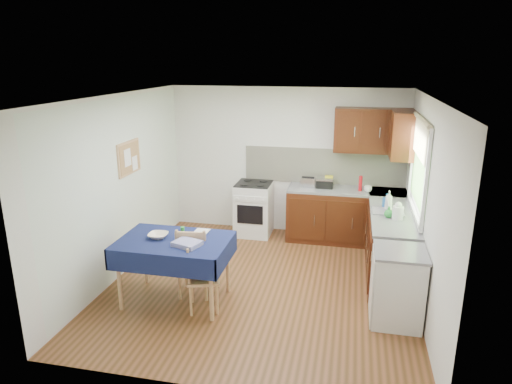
% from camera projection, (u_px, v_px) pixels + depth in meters
% --- Properties ---
extents(floor, '(4.20, 4.20, 0.00)m').
position_uv_depth(floor, '(261.00, 284.00, 6.19)').
color(floor, '#4C3014').
rests_on(floor, ground).
extents(ceiling, '(4.00, 4.20, 0.02)m').
position_uv_depth(ceiling, '(262.00, 97.00, 5.49)').
color(ceiling, white).
rests_on(ceiling, wall_back).
extents(wall_back, '(4.00, 0.02, 2.50)m').
position_uv_depth(wall_back, '(286.00, 161.00, 7.81)').
color(wall_back, white).
rests_on(wall_back, ground).
extents(wall_front, '(4.00, 0.02, 2.50)m').
position_uv_depth(wall_front, '(213.00, 266.00, 3.87)').
color(wall_front, white).
rests_on(wall_front, ground).
extents(wall_left, '(0.02, 4.20, 2.50)m').
position_uv_depth(wall_left, '(119.00, 187.00, 6.24)').
color(wall_left, silver).
rests_on(wall_left, ground).
extents(wall_right, '(0.02, 4.20, 2.50)m').
position_uv_depth(wall_right, '(426.00, 206.00, 5.44)').
color(wall_right, white).
rests_on(wall_right, ground).
extents(base_cabinets, '(1.90, 2.30, 0.86)m').
position_uv_depth(base_cabinets, '(365.00, 229.00, 6.98)').
color(base_cabinets, '#331709').
rests_on(base_cabinets, ground).
extents(worktop_back, '(1.90, 0.60, 0.04)m').
position_uv_depth(worktop_back, '(347.00, 190.00, 7.42)').
color(worktop_back, slate).
rests_on(worktop_back, base_cabinets).
extents(worktop_right, '(0.60, 1.70, 0.04)m').
position_uv_depth(worktop_right, '(393.00, 216.00, 6.21)').
color(worktop_right, slate).
rests_on(worktop_right, base_cabinets).
extents(worktop_corner, '(0.60, 0.60, 0.04)m').
position_uv_depth(worktop_corner, '(388.00, 193.00, 7.29)').
color(worktop_corner, slate).
rests_on(worktop_corner, base_cabinets).
extents(splashback, '(2.70, 0.02, 0.60)m').
position_uv_depth(splashback, '(324.00, 166.00, 7.68)').
color(splashback, beige).
rests_on(splashback, wall_back).
extents(upper_cabinets, '(1.20, 0.85, 0.70)m').
position_uv_depth(upper_cabinets, '(381.00, 132.00, 7.05)').
color(upper_cabinets, '#331709').
rests_on(upper_cabinets, wall_back).
extents(stove, '(0.60, 0.61, 0.92)m').
position_uv_depth(stove, '(254.00, 209.00, 7.85)').
color(stove, silver).
rests_on(stove, ground).
extents(window, '(0.04, 1.48, 1.26)m').
position_uv_depth(window, '(419.00, 161.00, 5.98)').
color(window, '#345B25').
rests_on(window, wall_right).
extents(fridge, '(0.58, 0.60, 0.89)m').
position_uv_depth(fridge, '(398.00, 286.00, 5.21)').
color(fridge, silver).
rests_on(fridge, ground).
extents(corkboard, '(0.04, 0.62, 0.47)m').
position_uv_depth(corkboard, '(129.00, 158.00, 6.42)').
color(corkboard, tan).
rests_on(corkboard, wall_left).
extents(dining_table, '(1.35, 0.91, 0.82)m').
position_uv_depth(dining_table, '(174.00, 248.00, 5.59)').
color(dining_table, '#101B43').
rests_on(dining_table, ground).
extents(chair_far, '(0.47, 0.47, 0.95)m').
position_uv_depth(chair_far, '(194.00, 260.00, 5.76)').
color(chair_far, tan).
rests_on(chair_far, ground).
extents(chair_near, '(0.48, 0.48, 0.86)m').
position_uv_depth(chair_near, '(200.00, 275.00, 5.46)').
color(chair_near, tan).
rests_on(chair_near, ground).
extents(toaster, '(0.24, 0.14, 0.18)m').
position_uv_depth(toaster, '(308.00, 182.00, 7.51)').
color(toaster, '#B7B7BC').
rests_on(toaster, worktop_back).
extents(sandwich_press, '(0.27, 0.23, 0.16)m').
position_uv_depth(sandwich_press, '(325.00, 183.00, 7.50)').
color(sandwich_press, black).
rests_on(sandwich_press, worktop_back).
extents(sauce_bottle, '(0.06, 0.06, 0.24)m').
position_uv_depth(sauce_bottle, '(360.00, 184.00, 7.29)').
color(sauce_bottle, red).
rests_on(sauce_bottle, worktop_back).
extents(yellow_packet, '(0.14, 0.10, 0.17)m').
position_uv_depth(yellow_packet, '(329.00, 181.00, 7.57)').
color(yellow_packet, yellow).
rests_on(yellow_packet, worktop_back).
extents(dish_rack, '(0.42, 0.32, 0.20)m').
position_uv_depth(dish_rack, '(388.00, 211.00, 6.30)').
color(dish_rack, gray).
rests_on(dish_rack, worktop_right).
extents(kettle, '(0.14, 0.14, 0.24)m').
position_uv_depth(kettle, '(398.00, 212.00, 6.00)').
color(kettle, silver).
rests_on(kettle, worktop_right).
extents(cup, '(0.15, 0.15, 0.10)m').
position_uv_depth(cup, '(368.00, 189.00, 7.25)').
color(cup, white).
rests_on(cup, worktop_back).
extents(soap_bottle_a, '(0.12, 0.12, 0.28)m').
position_uv_depth(soap_bottle_a, '(389.00, 200.00, 6.37)').
color(soap_bottle_a, silver).
rests_on(soap_bottle_a, worktop_right).
extents(soap_bottle_b, '(0.11, 0.11, 0.20)m').
position_uv_depth(soap_bottle_b, '(387.00, 201.00, 6.49)').
color(soap_bottle_b, '#1E63B3').
rests_on(soap_bottle_b, worktop_right).
extents(soap_bottle_c, '(0.17, 0.17, 0.15)m').
position_uv_depth(soap_bottle_c, '(389.00, 212.00, 6.08)').
color(soap_bottle_c, green).
rests_on(soap_bottle_c, worktop_right).
extents(plate_bowl, '(0.25, 0.25, 0.06)m').
position_uv_depth(plate_bowl, '(158.00, 236.00, 5.61)').
color(plate_bowl, '#FAE7CC').
rests_on(plate_bowl, dining_table).
extents(book, '(0.18, 0.25, 0.02)m').
position_uv_depth(book, '(194.00, 232.00, 5.79)').
color(book, white).
rests_on(book, dining_table).
extents(spice_jar, '(0.05, 0.05, 0.10)m').
position_uv_depth(spice_jar, '(183.00, 231.00, 5.72)').
color(spice_jar, green).
rests_on(spice_jar, dining_table).
extents(tea_towel, '(0.37, 0.32, 0.05)m').
position_uv_depth(tea_towel, '(187.00, 243.00, 5.38)').
color(tea_towel, navy).
rests_on(tea_towel, dining_table).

